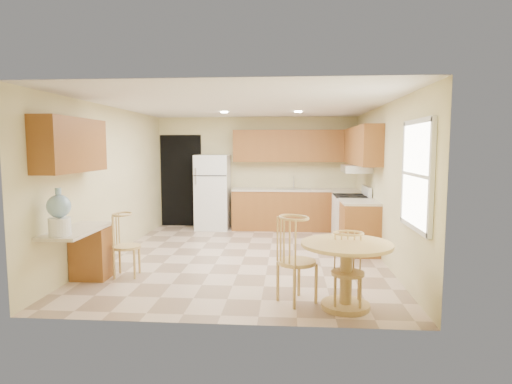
# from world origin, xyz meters

# --- Properties ---
(floor) EXTENTS (5.50, 5.50, 0.00)m
(floor) POSITION_xyz_m (0.00, 0.00, 0.00)
(floor) COLOR #CCAE94
(floor) RESTS_ON ground
(ceiling) EXTENTS (4.50, 5.50, 0.02)m
(ceiling) POSITION_xyz_m (0.00, 0.00, 2.50)
(ceiling) COLOR white
(ceiling) RESTS_ON wall_back
(wall_back) EXTENTS (4.50, 0.02, 2.50)m
(wall_back) POSITION_xyz_m (0.00, 2.75, 1.25)
(wall_back) COLOR beige
(wall_back) RESTS_ON floor
(wall_front) EXTENTS (4.50, 0.02, 2.50)m
(wall_front) POSITION_xyz_m (0.00, -2.75, 1.25)
(wall_front) COLOR beige
(wall_front) RESTS_ON floor
(wall_left) EXTENTS (0.02, 5.50, 2.50)m
(wall_left) POSITION_xyz_m (-2.25, 0.00, 1.25)
(wall_left) COLOR beige
(wall_left) RESTS_ON floor
(wall_right) EXTENTS (0.02, 5.50, 2.50)m
(wall_right) POSITION_xyz_m (2.25, 0.00, 1.25)
(wall_right) COLOR beige
(wall_right) RESTS_ON floor
(doorway) EXTENTS (0.90, 0.02, 2.10)m
(doorway) POSITION_xyz_m (-1.75, 2.73, 1.05)
(doorway) COLOR black
(doorway) RESTS_ON floor
(base_cab_back) EXTENTS (2.75, 0.60, 0.87)m
(base_cab_back) POSITION_xyz_m (0.88, 2.45, 0.43)
(base_cab_back) COLOR #955926
(base_cab_back) RESTS_ON floor
(counter_back) EXTENTS (2.75, 0.63, 0.04)m
(counter_back) POSITION_xyz_m (0.88, 2.45, 0.89)
(counter_back) COLOR beige
(counter_back) RESTS_ON base_cab_back
(base_cab_right_a) EXTENTS (0.60, 0.59, 0.87)m
(base_cab_right_a) POSITION_xyz_m (1.95, 1.85, 0.43)
(base_cab_right_a) COLOR #955926
(base_cab_right_a) RESTS_ON floor
(counter_right_a) EXTENTS (0.63, 0.59, 0.04)m
(counter_right_a) POSITION_xyz_m (1.95, 1.85, 0.89)
(counter_right_a) COLOR beige
(counter_right_a) RESTS_ON base_cab_right_a
(base_cab_right_b) EXTENTS (0.60, 0.80, 0.87)m
(base_cab_right_b) POSITION_xyz_m (1.95, 0.40, 0.43)
(base_cab_right_b) COLOR #955926
(base_cab_right_b) RESTS_ON floor
(counter_right_b) EXTENTS (0.63, 0.80, 0.04)m
(counter_right_b) POSITION_xyz_m (1.95, 0.40, 0.89)
(counter_right_b) COLOR beige
(counter_right_b) RESTS_ON base_cab_right_b
(upper_cab_back) EXTENTS (2.75, 0.33, 0.70)m
(upper_cab_back) POSITION_xyz_m (0.88, 2.58, 1.85)
(upper_cab_back) COLOR #955926
(upper_cab_back) RESTS_ON wall_back
(upper_cab_right) EXTENTS (0.33, 2.42, 0.70)m
(upper_cab_right) POSITION_xyz_m (2.08, 1.21, 1.85)
(upper_cab_right) COLOR #955926
(upper_cab_right) RESTS_ON wall_right
(upper_cab_left) EXTENTS (0.33, 1.40, 0.70)m
(upper_cab_left) POSITION_xyz_m (-2.08, -1.60, 1.85)
(upper_cab_left) COLOR #955926
(upper_cab_left) RESTS_ON wall_left
(sink) EXTENTS (0.78, 0.44, 0.01)m
(sink) POSITION_xyz_m (0.85, 2.45, 0.91)
(sink) COLOR silver
(sink) RESTS_ON counter_back
(range_hood) EXTENTS (0.50, 0.76, 0.14)m
(range_hood) POSITION_xyz_m (2.00, 1.18, 1.42)
(range_hood) COLOR silver
(range_hood) RESTS_ON upper_cab_right
(desk_pedestal) EXTENTS (0.48, 0.42, 0.72)m
(desk_pedestal) POSITION_xyz_m (-2.00, -1.32, 0.36)
(desk_pedestal) COLOR #955926
(desk_pedestal) RESTS_ON floor
(desk_top) EXTENTS (0.50, 1.20, 0.04)m
(desk_top) POSITION_xyz_m (-2.00, -1.70, 0.75)
(desk_top) COLOR beige
(desk_top) RESTS_ON desk_pedestal
(window) EXTENTS (0.06, 1.12, 1.30)m
(window) POSITION_xyz_m (2.23, -1.85, 1.50)
(window) COLOR white
(window) RESTS_ON wall_right
(can_light_a) EXTENTS (0.14, 0.14, 0.02)m
(can_light_a) POSITION_xyz_m (-0.50, 1.20, 2.48)
(can_light_a) COLOR white
(can_light_a) RESTS_ON ceiling
(can_light_b) EXTENTS (0.14, 0.14, 0.02)m
(can_light_b) POSITION_xyz_m (0.90, 1.20, 2.48)
(can_light_b) COLOR white
(can_light_b) RESTS_ON ceiling
(refrigerator) EXTENTS (0.73, 0.71, 1.65)m
(refrigerator) POSITION_xyz_m (-0.95, 2.40, 0.83)
(refrigerator) COLOR white
(refrigerator) RESTS_ON floor
(stove) EXTENTS (0.65, 0.76, 1.09)m
(stove) POSITION_xyz_m (1.92, 1.18, 0.47)
(stove) COLOR white
(stove) RESTS_ON floor
(dining_table) EXTENTS (1.03, 1.03, 0.76)m
(dining_table) POSITION_xyz_m (1.38, -2.20, 0.50)
(dining_table) COLOR tan
(dining_table) RESTS_ON floor
(chair_table_a) EXTENTS (0.45, 0.56, 1.02)m
(chair_table_a) POSITION_xyz_m (0.83, -2.14, 0.62)
(chair_table_a) COLOR tan
(chair_table_a) RESTS_ON floor
(chair_table_b) EXTENTS (0.38, 0.38, 0.86)m
(chair_table_b) POSITION_xyz_m (1.40, -2.28, 0.52)
(chair_table_b) COLOR tan
(chair_table_b) RESTS_ON floor
(chair_desk) EXTENTS (0.39, 0.51, 0.89)m
(chair_desk) POSITION_xyz_m (-1.55, -1.29, 0.54)
(chair_desk) COLOR tan
(chair_desk) RESTS_ON floor
(water_crock) EXTENTS (0.28, 0.28, 0.57)m
(water_crock) POSITION_xyz_m (-2.00, -2.12, 1.03)
(water_crock) COLOR white
(water_crock) RESTS_ON desk_top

